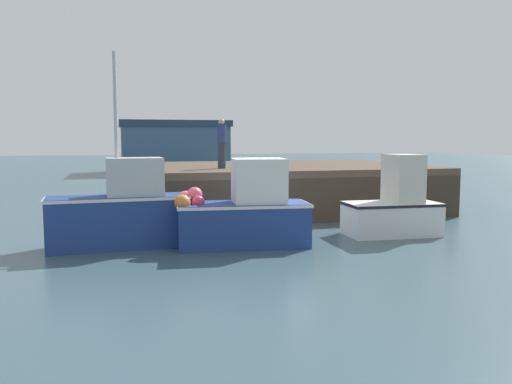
% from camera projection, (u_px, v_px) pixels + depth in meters
% --- Properties ---
extents(ground, '(120.00, 160.00, 0.10)m').
position_uv_depth(ground, '(270.00, 238.00, 15.64)').
color(ground, '#38515B').
extents(pier, '(11.85, 8.31, 1.82)m').
position_uv_depth(pier, '(279.00, 173.00, 21.28)').
color(pier, brown).
rests_on(pier, ground).
extents(fishing_boat_near_left, '(3.76, 1.39, 5.16)m').
position_uv_depth(fishing_boat_near_left, '(121.00, 212.00, 14.03)').
color(fishing_boat_near_left, navy).
rests_on(fishing_boat_near_left, ground).
extents(fishing_boat_near_right, '(3.70, 1.77, 2.38)m').
position_uv_depth(fishing_boat_near_right, '(244.00, 213.00, 14.22)').
color(fishing_boat_near_right, navy).
rests_on(fishing_boat_near_right, ground).
extents(fishing_boat_mid, '(2.87, 1.55, 2.44)m').
position_uv_depth(fishing_boat_mid, '(395.00, 207.00, 15.84)').
color(fishing_boat_mid, silver).
rests_on(fishing_boat_mid, ground).
extents(dockworker, '(0.34, 0.34, 1.81)m').
position_uv_depth(dockworker, '(222.00, 144.00, 19.20)').
color(dockworker, '#2D3342').
rests_on(dockworker, pier).
extents(warehouse, '(8.95, 7.07, 4.37)m').
position_uv_depth(warehouse, '(173.00, 147.00, 45.05)').
color(warehouse, '#385675').
rests_on(warehouse, ground).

